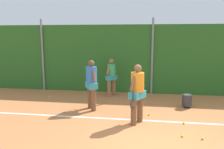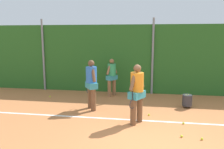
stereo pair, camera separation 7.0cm
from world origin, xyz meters
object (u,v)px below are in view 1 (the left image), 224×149
(player_midcourt, at_px, (91,82))
(tennis_ball_6, at_px, (203,138))
(tennis_ball_5, at_px, (184,123))
(tennis_ball_1, at_px, (132,112))
(ball_hopper, at_px, (187,100))
(tennis_ball_4, at_px, (149,115))
(player_foreground_near, at_px, (137,91))
(tennis_ball_2, at_px, (182,136))
(player_backcourt_far, at_px, (111,75))
(tennis_ball_0, at_px, (50,97))

(player_midcourt, xyz_separation_m, tennis_ball_6, (3.45, -1.99, -0.99))
(tennis_ball_5, bearing_deg, tennis_ball_1, 154.25)
(ball_hopper, bearing_deg, tennis_ball_4, -142.34)
(player_foreground_near, xyz_separation_m, ball_hopper, (1.81, 1.84, -0.74))
(player_foreground_near, distance_m, tennis_ball_6, 2.20)
(player_midcourt, bearing_deg, player_foreground_near, -156.71)
(ball_hopper, distance_m, tennis_ball_2, 2.71)
(player_midcourt, xyz_separation_m, player_backcourt_far, (0.44, 2.00, -0.08))
(tennis_ball_5, bearing_deg, player_backcourt_far, 132.35)
(tennis_ball_0, distance_m, tennis_ball_4, 4.64)
(player_foreground_near, relative_size, tennis_ball_6, 27.93)
(tennis_ball_0, bearing_deg, tennis_ball_4, -21.36)
(tennis_ball_2, xyz_separation_m, tennis_ball_5, (0.19, 0.95, 0.00))
(player_foreground_near, relative_size, player_backcourt_far, 1.10)
(tennis_ball_1, xyz_separation_m, tennis_ball_5, (1.64, -0.79, 0.00))
(tennis_ball_4, bearing_deg, ball_hopper, 37.66)
(player_midcourt, height_order, player_backcourt_far, player_midcourt)
(player_backcourt_far, xyz_separation_m, tennis_ball_1, (1.06, -2.17, -0.91))
(player_midcourt, relative_size, tennis_ball_0, 27.71)
(player_backcourt_far, height_order, tennis_ball_6, player_backcourt_far)
(player_foreground_near, height_order, tennis_ball_1, player_foreground_near)
(player_backcourt_far, bearing_deg, tennis_ball_0, -44.52)
(player_midcourt, distance_m, tennis_ball_2, 3.65)
(player_backcourt_far, relative_size, tennis_ball_5, 25.46)
(player_midcourt, height_order, tennis_ball_2, player_midcourt)
(player_backcourt_far, relative_size, tennis_ball_1, 25.46)
(tennis_ball_5, bearing_deg, player_midcourt, 162.92)
(tennis_ball_1, relative_size, tennis_ball_2, 1.00)
(player_foreground_near, xyz_separation_m, player_midcourt, (-1.69, 1.11, -0.01))
(tennis_ball_0, distance_m, tennis_ball_6, 6.57)
(tennis_ball_2, distance_m, tennis_ball_4, 1.77)
(player_foreground_near, xyz_separation_m, tennis_ball_1, (-0.20, 0.94, -1.00))
(tennis_ball_2, bearing_deg, tennis_ball_5, 78.81)
(player_midcourt, xyz_separation_m, ball_hopper, (3.51, 0.73, -0.73))
(tennis_ball_0, distance_m, tennis_ball_5, 5.83)
(tennis_ball_6, bearing_deg, tennis_ball_5, 106.94)
(player_backcourt_far, height_order, tennis_ball_0, player_backcourt_far)
(player_backcourt_far, xyz_separation_m, tennis_ball_2, (2.51, -3.91, -0.91))
(tennis_ball_5, bearing_deg, player_foreground_near, -174.21)
(tennis_ball_4, relative_size, tennis_ball_6, 1.00)
(tennis_ball_2, bearing_deg, ball_hopper, 77.98)
(tennis_ball_6, bearing_deg, ball_hopper, 88.72)
(player_foreground_near, relative_size, tennis_ball_5, 27.93)
(player_backcourt_far, bearing_deg, ball_hopper, 98.85)
(tennis_ball_1, bearing_deg, tennis_ball_2, -50.14)
(player_foreground_near, bearing_deg, tennis_ball_2, 87.66)
(player_foreground_near, height_order, tennis_ball_4, player_foreground_near)
(player_foreground_near, distance_m, ball_hopper, 2.69)
(player_midcourt, bearing_deg, tennis_ball_4, -133.44)
(tennis_ball_5, distance_m, tennis_ball_6, 1.08)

